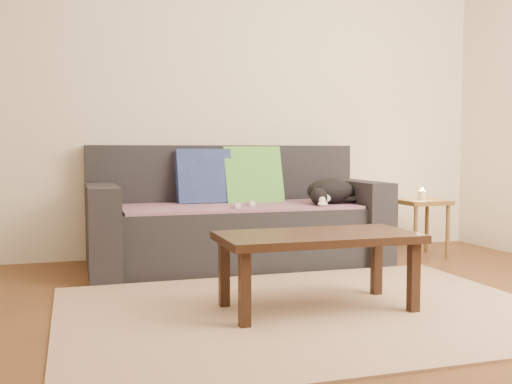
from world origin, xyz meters
TOP-DOWN VIEW (x-y plane):
  - ground at (0.00, 0.00)m, footprint 4.50×4.50m
  - back_wall at (0.00, 2.00)m, footprint 4.50×0.04m
  - sofa at (0.00, 1.57)m, footprint 2.10×0.94m
  - throw_blanket at (0.00, 1.48)m, footprint 1.66×0.74m
  - cushion_navy at (-0.19, 1.74)m, footprint 0.41×0.21m
  - cushion_green at (0.19, 1.74)m, footprint 0.45×0.24m
  - cat at (0.66, 1.36)m, footprint 0.43×0.36m
  - wii_remote_a at (-0.06, 1.26)m, footprint 0.07×0.15m
  - wii_remote_b at (0.08, 1.40)m, footprint 0.05×0.15m
  - side_table at (1.49, 1.43)m, footprint 0.36×0.36m
  - candle at (1.49, 1.43)m, footprint 0.06×0.06m
  - rug at (0.00, 0.15)m, footprint 2.50×1.80m
  - coffee_table at (0.06, 0.17)m, footprint 1.02×0.51m

SIDE VIEW (x-z plane):
  - ground at x=0.00m, z-range 0.00..0.00m
  - rug at x=0.00m, z-range 0.00..0.01m
  - sofa at x=0.00m, z-range -0.13..0.74m
  - coffee_table at x=0.06m, z-range 0.15..0.56m
  - side_table at x=1.49m, z-range 0.14..0.59m
  - throw_blanket at x=0.00m, z-range 0.42..0.44m
  - wii_remote_a at x=-0.06m, z-range 0.44..0.47m
  - wii_remote_b at x=0.08m, z-range 0.44..0.47m
  - candle at x=1.49m, z-range 0.44..0.53m
  - cat at x=0.66m, z-range 0.44..0.62m
  - cushion_navy at x=-0.19m, z-range 0.42..0.84m
  - cushion_green at x=0.19m, z-range 0.40..0.86m
  - back_wall at x=0.00m, z-range 0.00..2.60m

